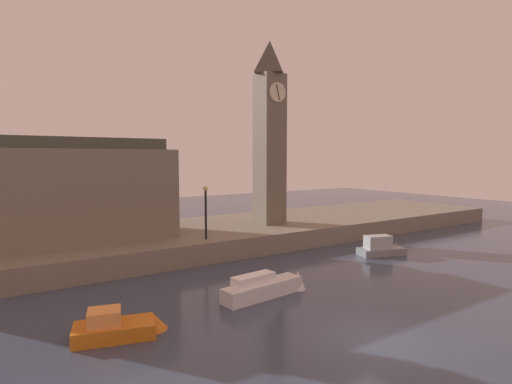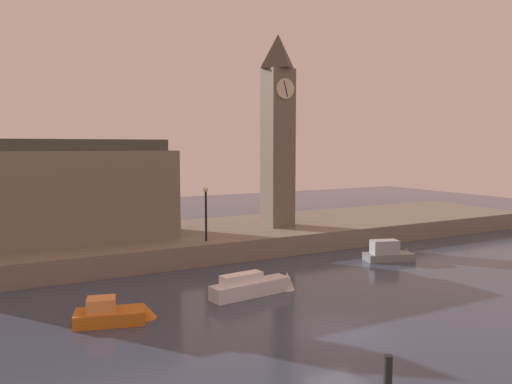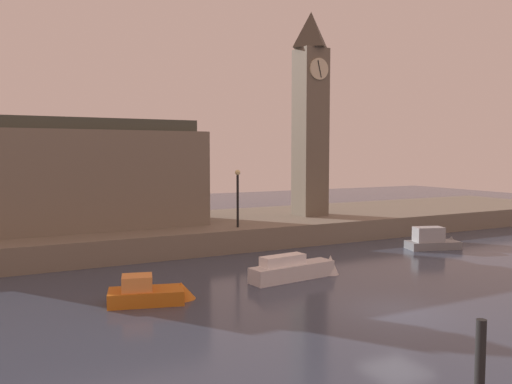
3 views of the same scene
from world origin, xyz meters
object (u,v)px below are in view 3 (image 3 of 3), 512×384
clock_tower (310,112)px  boat_cruiser_grey (436,241)px  streetlamp (238,191)px  boat_patrol_orange (155,293)px  mooring_post_left (480,365)px  parliament_hall (66,175)px  boat_ferry_white (298,269)px

clock_tower → boat_cruiser_grey: (4.04, -9.33, -9.16)m
streetlamp → boat_patrol_orange: (-8.54, -9.45, -3.48)m
boat_patrol_orange → mooring_post_left: bearing=-71.2°
clock_tower → boat_cruiser_grey: size_ratio=3.56×
parliament_hall → clock_tower: bearing=-4.6°
streetlamp → boat_patrol_orange: size_ratio=0.92×
mooring_post_left → boat_cruiser_grey: (16.12, 16.60, -0.67)m
parliament_hall → boat_ferry_white: bearing=-55.4°
streetlamp → boat_ferry_white: streetlamp is taller
parliament_hall → boat_cruiser_grey: parliament_hall is taller
clock_tower → parliament_hall: bearing=175.4°
boat_ferry_white → boat_patrol_orange: bearing=-174.7°
mooring_post_left → boat_ferry_white: bearing=76.3°
streetlamp → boat_ferry_white: 9.40m
streetlamp → mooring_post_left: (-4.09, -22.52, -2.73)m
boat_ferry_white → streetlamp: bearing=85.2°
clock_tower → boat_patrol_orange: bearing=-142.1°
mooring_post_left → boat_cruiser_grey: size_ratio=0.53×
mooring_post_left → boat_patrol_orange: 13.83m
parliament_hall → boat_ferry_white: size_ratio=3.20×
mooring_post_left → parliament_hall: bearing=102.4°
boat_cruiser_grey → mooring_post_left: bearing=-134.2°
boat_ferry_white → boat_cruiser_grey: size_ratio=1.20×
streetlamp → boat_patrol_orange: 13.20m
streetlamp → boat_ferry_white: (-0.73, -8.73, -3.40)m
mooring_post_left → boat_patrol_orange: mooring_post_left is taller
clock_tower → parliament_hall: (-18.12, 1.46, -4.63)m
boat_ferry_white → boat_patrol_orange: 7.84m
parliament_hall → mooring_post_left: parliament_hall is taller
parliament_hall → boat_ferry_white: parliament_hall is taller
clock_tower → boat_ferry_white: size_ratio=2.96×
boat_ferry_white → boat_patrol_orange: size_ratio=1.28×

